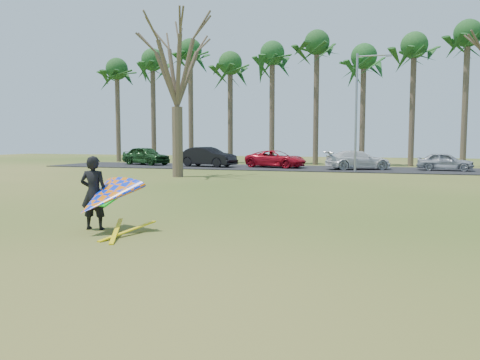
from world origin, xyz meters
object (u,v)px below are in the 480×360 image
(bare_tree_left, at_px, (177,61))
(streetlight, at_px, (359,107))
(kite_flyer, at_px, (102,197))
(car_1, at_px, (208,157))
(car_4, at_px, (445,162))
(car_0, at_px, (146,156))
(car_3, at_px, (358,160))
(car_2, at_px, (276,159))

(bare_tree_left, height_order, streetlight, bare_tree_left)
(kite_flyer, bearing_deg, streetlight, 78.32)
(streetlight, height_order, car_1, streetlight)
(car_4, bearing_deg, car_0, 95.38)
(car_3, xyz_separation_m, car_4, (5.95, 0.51, -0.05))
(bare_tree_left, xyz_separation_m, streetlight, (10.16, 7.00, -2.45))
(streetlight, height_order, car_4, streetlight)
(bare_tree_left, height_order, car_1, bare_tree_left)
(car_1, xyz_separation_m, car_2, (5.53, 0.57, -0.12))
(bare_tree_left, bearing_deg, car_3, 43.42)
(car_0, relative_size, kite_flyer, 1.93)
(car_0, bearing_deg, bare_tree_left, -124.37)
(streetlight, relative_size, car_3, 1.69)
(bare_tree_left, height_order, kite_flyer, bare_tree_left)
(streetlight, distance_m, car_1, 12.72)
(car_1, xyz_separation_m, kite_flyer, (7.18, -25.50, 0.01))
(car_3, distance_m, car_4, 5.97)
(streetlight, bearing_deg, bare_tree_left, -145.43)
(car_0, height_order, car_2, car_0)
(car_4, distance_m, kite_flyer, 28.09)
(car_1, bearing_deg, car_0, 92.14)
(car_2, bearing_deg, car_0, 102.05)
(car_1, bearing_deg, car_4, -76.03)
(streetlight, bearing_deg, car_1, 168.09)
(streetlight, bearing_deg, car_4, 27.38)
(car_3, relative_size, kite_flyer, 1.98)
(bare_tree_left, xyz_separation_m, kite_flyer, (5.41, -15.99, -6.06))
(bare_tree_left, relative_size, car_4, 2.59)
(car_0, distance_m, car_1, 6.30)
(streetlight, xyz_separation_m, car_2, (-6.40, 3.08, -3.74))
(bare_tree_left, distance_m, streetlight, 12.58)
(car_2, distance_m, car_3, 6.32)
(car_1, distance_m, car_2, 5.56)
(car_3, bearing_deg, bare_tree_left, 111.10)
(car_1, bearing_deg, car_2, -71.84)
(streetlight, relative_size, kite_flyer, 3.35)
(car_3, bearing_deg, car_2, 62.54)
(car_3, bearing_deg, car_1, 67.67)
(car_2, xyz_separation_m, kite_flyer, (1.65, -26.07, 0.13))
(bare_tree_left, xyz_separation_m, car_4, (16.00, 10.03, -6.22))
(car_3, bearing_deg, car_0, 64.14)
(car_3, relative_size, car_4, 1.26)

